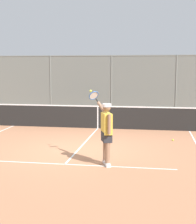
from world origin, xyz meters
TOP-DOWN VIEW (x-y plane):
  - ground_plane at (0.00, 0.00)m, footprint 60.00×60.00m
  - court_line_markings at (0.00, 1.78)m, footprint 7.55×9.77m
  - fence_backdrop at (-0.00, -8.99)m, footprint 16.81×1.37m
  - tennis_net at (0.00, -3.82)m, footprint 9.70×0.09m
  - tennis_player at (-1.09, 1.39)m, footprint 0.82×1.20m
  - tennis_ball_near_baseline at (-2.99, -1.85)m, footprint 0.07×0.07m

SIDE VIEW (x-z plane):
  - ground_plane at x=0.00m, z-range 0.00..0.00m
  - court_line_markings at x=0.00m, z-range 0.00..0.01m
  - tennis_ball_near_baseline at x=-2.99m, z-range 0.00..0.07m
  - tennis_net at x=0.00m, z-range -0.04..1.03m
  - tennis_player at x=-1.09m, z-range -0.01..1.91m
  - fence_backdrop at x=0.00m, z-range -0.07..3.13m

